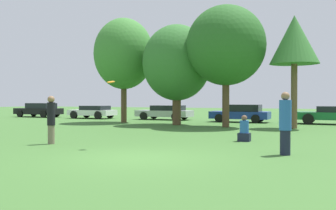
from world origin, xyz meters
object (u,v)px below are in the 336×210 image
Objects in this scene: parked_car_green at (333,114)px; person_thrower at (51,119)px; person_catcher at (285,123)px; parked_car_silver at (165,112)px; frisbee at (111,82)px; parked_car_white at (93,111)px; parked_car_black at (39,110)px; tree_0 at (124,54)px; tree_1 at (177,63)px; bystander_sitting at (244,131)px; tree_3 at (294,41)px; tree_2 at (226,46)px; parked_car_blue at (241,113)px.

person_thrower is at bearing 60.18° from parked_car_green.
parked_car_silver is (-11.19, 16.51, -0.33)m from person_catcher.
parked_car_green is (9.51, 16.21, -0.28)m from person_thrower.
parked_car_white is at bearing 126.16° from frisbee.
person_thrower is at bearing 133.56° from parked_car_black.
parked_car_black is (-11.34, 4.08, -4.18)m from tree_0.
tree_1 reaches higher than frisbee.
frisbee reaches higher than parked_car_green.
parked_car_black is (-18.15, 16.76, -1.56)m from frisbee.
parked_car_white reaches higher than bystander_sitting.
parked_car_black is 6.08m from parked_car_white.
tree_3 is 23.96m from parked_car_black.
frisbee is (-5.60, -0.68, 1.29)m from person_catcher.
parked_car_white is at bearing 143.81° from tree_0.
frisbee is at bearing 126.73° from parked_car_white.
frisbee is 0.04× the size of tree_2.
tree_1 is at bearing 178.00° from tree_3.
parked_car_silver reaches higher than bystander_sitting.
person_catcher reaches higher than bystander_sitting.
tree_0 is 1.76× the size of parked_car_blue.
bystander_sitting is at bearing -69.70° from tree_2.
tree_0 reaches higher than tree_1.
bystander_sitting is 0.23× the size of parked_car_black.
parked_car_black is 18.93m from parked_car_blue.
tree_0 is at bearing -47.71° from person_catcher.
tree_3 is at bearing -2.00° from tree_1.
parked_car_white is 0.89× the size of parked_car_green.
person_thrower is 8.28m from person_catcher.
tree_1 reaches higher than person_catcher.
tree_0 is at bearing 144.38° from parked_car_white.
parked_car_green is (12.43, -0.83, 0.04)m from parked_car_silver.
person_catcher is at bearing 86.05° from parked_car_green.
tree_0 reaches higher than parked_car_blue.
bystander_sitting is at bearing 141.86° from parked_car_white.
parked_car_green is (18.92, -0.17, 0.05)m from parked_car_white.
bystander_sitting is at bearing -39.91° from tree_0.
parked_car_black is 1.00× the size of parked_car_silver.
person_thrower is 18.90m from parked_car_white.
tree_0 is (-10.49, 8.78, 4.44)m from bystander_sitting.
tree_0 is 1.86× the size of parked_car_white.
frisbee is 0.25× the size of bystander_sitting.
tree_1 is (4.41, -0.87, -0.88)m from tree_0.
bystander_sitting is (3.68, 3.90, -1.82)m from frisbee.
parked_car_silver is at bearing 124.91° from bystander_sitting.
tree_0 is 1.15× the size of tree_1.
person_catcher reaches higher than parked_car_blue.
parked_car_black is 1.13× the size of parked_car_white.
frisbee is 0.07× the size of parked_car_white.
person_thrower reaches higher than parked_car_white.
person_thrower is 0.45× the size of parked_car_white.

